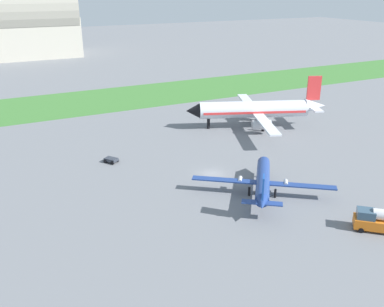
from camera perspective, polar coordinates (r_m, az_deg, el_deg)
ground_plane at (r=76.08m, az=2.71°, el=-2.75°), size 600.00×600.00×0.00m
grass_taxiway_strip at (r=129.16m, az=-10.58°, el=7.21°), size 360.00×28.00×0.08m
airplane_foreground_turboprop at (r=68.54m, az=9.47°, el=-3.60°), size 19.08×16.90×6.81m
airplane_midfield_jet at (r=100.98m, az=8.59°, el=5.83°), size 32.01×32.24×11.93m
baggage_cart_near_gate at (r=82.02m, az=-10.76°, el=-0.83°), size 2.80×2.95×0.90m
fuel_truck_midfield at (r=63.82m, az=23.68°, el=-8.19°), size 6.45×6.11×3.29m
hangar_distant at (r=218.19m, az=-23.01°, el=16.18°), size 55.68×32.68×37.22m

